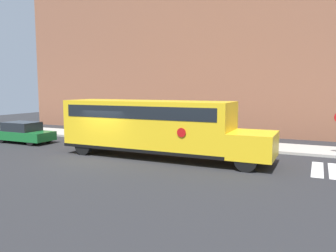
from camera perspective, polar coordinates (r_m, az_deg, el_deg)
ground_plane at (r=17.81m, az=-11.21°, el=-5.43°), size 60.00×60.00×0.00m
sidewalk_strip at (r=23.28m, az=-1.77°, el=-2.33°), size 44.00×3.00×0.15m
building_backdrop at (r=29.11m, az=4.05°, el=12.20°), size 32.00×4.00×13.09m
school_bus at (r=17.35m, az=-2.49°, el=0.16°), size 11.25×2.57×3.01m
parked_car at (r=24.27m, az=-23.83°, el=-1.04°), size 4.09×1.71×1.40m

